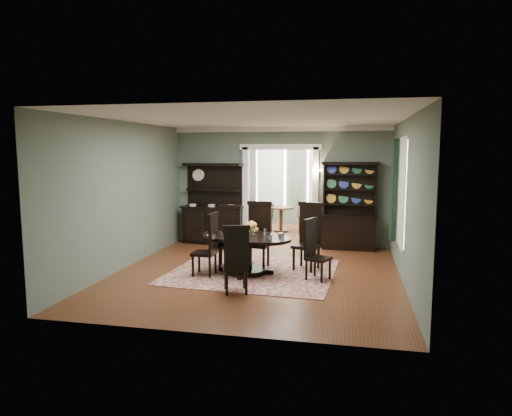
{
  "coord_description": "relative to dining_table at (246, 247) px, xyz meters",
  "views": [
    {
      "loc": [
        1.79,
        -8.52,
        2.4
      ],
      "look_at": [
        -0.13,
        0.6,
        1.23
      ],
      "focal_mm": 32.0,
      "sensor_mm": 36.0,
      "label": 1
    }
  ],
  "objects": [
    {
      "name": "chair_far_right",
      "position": [
        1.17,
        0.59,
        0.19
      ],
      "size": [
        0.63,
        0.61,
        1.36
      ],
      "rotation": [
        0.0,
        0.0,
        2.83
      ],
      "color": "black",
      "rests_on": "rug"
    },
    {
      "name": "chair_near",
      "position": [
        0.14,
        -1.34,
        0.1
      ],
      "size": [
        0.55,
        0.54,
        1.19
      ],
      "rotation": [
        0.0,
        0.0,
        0.34
      ],
      "color": "black",
      "rests_on": "rug"
    },
    {
      "name": "chair_far_mid",
      "position": [
        0.14,
        0.54,
        0.19
      ],
      "size": [
        0.53,
        0.51,
        1.36
      ],
      "rotation": [
        0.0,
        0.0,
        3.08
      ],
      "color": "black",
      "rests_on": "rug"
    },
    {
      "name": "room",
      "position": [
        0.22,
        -0.02,
        1.05
      ],
      "size": [
        5.51,
        6.01,
        3.01
      ],
      "color": "brown",
      "rests_on": "ground"
    },
    {
      "name": "chair_end_left",
      "position": [
        -0.65,
        -0.34,
        0.12
      ],
      "size": [
        0.44,
        0.47,
        1.23
      ],
      "rotation": [
        0.0,
        0.0,
        1.54
      ],
      "color": "black",
      "rests_on": "rug"
    },
    {
      "name": "chair_far_left",
      "position": [
        -0.46,
        0.44,
        0.15
      ],
      "size": [
        0.55,
        0.53,
        1.28
      ],
      "rotation": [
        0.0,
        0.0,
        3.34
      ],
      "color": "black",
      "rests_on": "rug"
    },
    {
      "name": "centerpiece",
      "position": [
        0.09,
        -0.02,
        0.3
      ],
      "size": [
        1.57,
        1.01,
        0.26
      ],
      "color": "silver",
      "rests_on": "dining_table"
    },
    {
      "name": "right_window",
      "position": [
        2.91,
        0.87,
        1.08
      ],
      "size": [
        0.15,
        1.47,
        2.12
      ],
      "color": "white",
      "rests_on": "wall_right"
    },
    {
      "name": "parlor_table",
      "position": [
        -0.03,
        4.7,
        -0.03
      ],
      "size": [
        0.81,
        0.81,
        0.75
      ],
      "color": "#583119",
      "rests_on": "parlor_floor"
    },
    {
      "name": "doorway_trim",
      "position": [
        0.22,
        2.94,
        1.09
      ],
      "size": [
        2.08,
        0.25,
        2.57
      ],
      "color": "white",
      "rests_on": "floor"
    },
    {
      "name": "sideboard",
      "position": [
        -1.53,
        2.7,
        0.21
      ],
      "size": [
        1.63,
        0.71,
        2.09
      ],
      "rotation": [
        0.0,
        0.0,
        -0.1
      ],
      "color": "black",
      "rests_on": "floor"
    },
    {
      "name": "parlor",
      "position": [
        0.22,
        5.47,
        0.99
      ],
      "size": [
        3.51,
        3.5,
        3.01
      ],
      "color": "brown",
      "rests_on": "ground"
    },
    {
      "name": "welsh_dresser",
      "position": [
        1.97,
        2.71,
        0.25
      ],
      "size": [
        1.38,
        0.54,
        2.14
      ],
      "rotation": [
        0.0,
        0.0,
        -0.03
      ],
      "color": "black",
      "rests_on": "floor"
    },
    {
      "name": "rug",
      "position": [
        0.11,
        0.08,
        -0.52
      ],
      "size": [
        3.33,
        2.96,
        0.01
      ],
      "primitive_type": "cube",
      "rotation": [
        0.0,
        0.0,
        -0.06
      ],
      "color": "maroon",
      "rests_on": "floor"
    },
    {
      "name": "wall_sconce",
      "position": [
        1.17,
        2.79,
        1.37
      ],
      "size": [
        0.27,
        0.21,
        0.21
      ],
      "color": "gold",
      "rests_on": "back_wall_right"
    },
    {
      "name": "dining_table",
      "position": [
        0.0,
        0.0,
        0.0
      ],
      "size": [
        2.24,
        2.24,
        0.75
      ],
      "rotation": [
        0.0,
        0.0,
        -0.34
      ],
      "color": "black",
      "rests_on": "rug"
    },
    {
      "name": "parlor_chair_right",
      "position": [
        0.6,
        4.66,
        0.01
      ],
      "size": [
        0.43,
        0.42,
        0.99
      ],
      "rotation": [
        0.0,
        0.0,
        -1.46
      ],
      "color": "#583119",
      "rests_on": "parlor_floor"
    },
    {
      "name": "chair_end_right",
      "position": [
        1.34,
        -0.18,
        0.08
      ],
      "size": [
        0.54,
        0.56,
        1.15
      ],
      "rotation": [
        0.0,
        0.0,
        -2.0
      ],
      "color": "black",
      "rests_on": "rug"
    },
    {
      "name": "parlor_chair_left",
      "position": [
        -0.4,
        4.64,
        -0.07
      ],
      "size": [
        0.41,
        0.4,
        0.85
      ],
      "rotation": [
        0.0,
        0.0,
        1.98
      ],
      "color": "#583119",
      "rests_on": "parlor_floor"
    }
  ]
}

